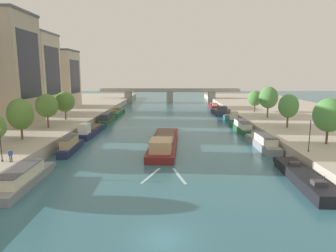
{
  "coord_description": "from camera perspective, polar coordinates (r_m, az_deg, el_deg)",
  "views": [
    {
      "loc": [
        0.63,
        -21.62,
        12.93
      ],
      "look_at": [
        0.0,
        35.18,
        2.84
      ],
      "focal_mm": 31.92,
      "sensor_mm": 36.0,
      "label": 1
    }
  ],
  "objects": [
    {
      "name": "ground_plane",
      "position": [
        25.19,
        -0.94,
        -20.81
      ],
      "size": [
        400.0,
        400.0,
        0.0
      ],
      "primitive_type": "plane",
      "color": "#336675"
    },
    {
      "name": "quay_left",
      "position": [
        85.93,
        -24.92,
        1.17
      ],
      "size": [
        36.0,
        170.0,
        2.06
      ],
      "primitive_type": "cube",
      "color": "#B7AD9E",
      "rests_on": "ground"
    },
    {
      "name": "quay_right",
      "position": [
        85.4,
        25.41,
        1.08
      ],
      "size": [
        36.0,
        170.0,
        2.06
      ],
      "primitive_type": "cube",
      "color": "#B7AD9E",
      "rests_on": "ground"
    },
    {
      "name": "barge_midriver",
      "position": [
        52.66,
        -0.79,
        -3.15
      ],
      "size": [
        5.36,
        23.95,
        2.93
      ],
      "color": "maroon",
      "rests_on": "ground"
    },
    {
      "name": "wake_behind_barge",
      "position": [
        38.66,
        -0.55,
        -9.45
      ],
      "size": [
        5.59,
        6.01,
        0.03
      ],
      "color": "#A5D1DB",
      "rests_on": "ground"
    },
    {
      "name": "moored_boat_left_lone",
      "position": [
        38.99,
        -25.8,
        -8.83
      ],
      "size": [
        2.94,
        13.18,
        2.33
      ],
      "color": "gray",
      "rests_on": "ground"
    },
    {
      "name": "moored_boat_left_near",
      "position": [
        52.05,
        -18.15,
        -3.55
      ],
      "size": [
        2.05,
        10.19,
        2.71
      ],
      "color": "#1E284C",
      "rests_on": "ground"
    },
    {
      "name": "moored_boat_left_end",
      "position": [
        65.35,
        -14.51,
        -0.84
      ],
      "size": [
        2.82,
        14.86,
        3.11
      ],
      "color": "#1E284C",
      "rests_on": "ground"
    },
    {
      "name": "moored_boat_left_midway",
      "position": [
        79.83,
        -11.55,
        1.37
      ],
      "size": [
        2.32,
        12.56,
        2.72
      ],
      "color": "#235633",
      "rests_on": "ground"
    },
    {
      "name": "moored_boat_left_downstream",
      "position": [
        95.73,
        -9.78,
        2.57
      ],
      "size": [
        3.15,
        15.33,
        2.4
      ],
      "color": "#235633",
      "rests_on": "ground"
    },
    {
      "name": "moored_boat_right_second",
      "position": [
        39.5,
        24.33,
        -8.92
      ],
      "size": [
        3.04,
        14.87,
        2.42
      ],
      "color": "black",
      "rests_on": "ground"
    },
    {
      "name": "moored_boat_right_end",
      "position": [
        54.82,
        17.61,
        -2.88
      ],
      "size": [
        2.84,
        13.56,
        2.6
      ],
      "color": "gray",
      "rests_on": "ground"
    },
    {
      "name": "moored_boat_right_downstream",
      "position": [
        69.29,
        13.9,
        -0.11
      ],
      "size": [
        2.73,
        13.73,
        2.48
      ],
      "color": "#235633",
      "rests_on": "ground"
    },
    {
      "name": "moored_boat_right_far",
      "position": [
        81.75,
        11.98,
        1.44
      ],
      "size": [
        2.34,
        11.66,
        3.35
      ],
      "color": "#23666B",
      "rests_on": "ground"
    },
    {
      "name": "moored_boat_right_gap_after",
      "position": [
        96.21,
        9.75,
        2.74
      ],
      "size": [
        3.78,
        15.73,
        3.11
      ],
      "color": "#1E284C",
      "rests_on": "ground"
    },
    {
      "name": "moored_boat_right_upstream",
      "position": [
        113.55,
        8.68,
        3.77
      ],
      "size": [
        3.5,
        15.23,
        2.44
      ],
      "color": "maroon",
      "rests_on": "ground"
    },
    {
      "name": "tree_left_midway",
      "position": [
        54.52,
        -26.38,
        2.04
      ],
      "size": [
        4.18,
        4.18,
        6.83
      ],
      "color": "brown",
      "rests_on": "quay_left"
    },
    {
      "name": "tree_left_nearest",
      "position": [
        64.36,
        -22.12,
        3.6
      ],
      "size": [
        4.42,
        4.42,
        6.78
      ],
      "color": "brown",
      "rests_on": "quay_left"
    },
    {
      "name": "tree_left_by_lamp",
      "position": [
        74.52,
        -19.11,
        4.4
      ],
      "size": [
        4.64,
        4.64,
        6.6
      ],
      "color": "brown",
      "rests_on": "quay_left"
    },
    {
      "name": "tree_right_distant",
      "position": [
        51.8,
        28.37,
        1.84
      ],
      "size": [
        4.65,
        4.65,
        7.13
      ],
      "color": "brown",
      "rests_on": "quay_right"
    },
    {
      "name": "tree_right_second",
      "position": [
        64.34,
        22.02,
        3.57
      ],
      "size": [
        3.93,
        3.93,
        6.78
      ],
      "color": "brown",
      "rests_on": "quay_right"
    },
    {
      "name": "tree_right_end_of_row",
      "position": [
        77.16,
        18.63,
        5.17
      ],
      "size": [
        4.57,
        4.57,
        7.63
      ],
      "color": "brown",
      "rests_on": "quay_right"
    },
    {
      "name": "tree_right_past_mid",
      "position": [
        88.64,
        16.28,
        5.1
      ],
      "size": [
        4.09,
        4.09,
        5.99
      ],
      "color": "brown",
      "rests_on": "quay_right"
    },
    {
      "name": "lamppost_left_bank",
      "position": [
        42.27,
        -29.34,
        -2.93
      ],
      "size": [
        0.28,
        0.28,
        4.17
      ],
      "color": "black",
      "rests_on": "quay_left"
    },
    {
      "name": "lamppost_right_bank",
      "position": [
        46.03,
        25.46,
        -1.32
      ],
      "size": [
        0.28,
        0.28,
        4.67
      ],
      "color": "black",
      "rests_on": "quay_right"
    },
    {
      "name": "building_left_tall",
      "position": [
        87.76,
        -24.42,
        9.05
      ],
      "size": [
        11.22,
        12.33,
        21.29
      ],
      "color": "beige",
      "rests_on": "quay_left"
    },
    {
      "name": "building_left_middle",
      "position": [
        104.58,
        -20.15,
        8.5
      ],
      "size": [
        11.2,
        12.12,
        18.2
      ],
      "color": "beige",
      "rests_on": "quay_left"
    },
    {
      "name": "bridge_far",
      "position": [
        132.09,
        0.36,
        6.2
      ],
      "size": [
        60.84,
        4.4,
        6.3
      ],
      "color": "gray",
      "rests_on": "ground"
    },
    {
      "name": "person_on_quay",
      "position": [
        41.8,
        -27.87,
        -4.88
      ],
      "size": [
        0.4,
        0.41,
        1.62
      ],
      "color": "#2D2D38",
      "rests_on": "quay_left"
    }
  ]
}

